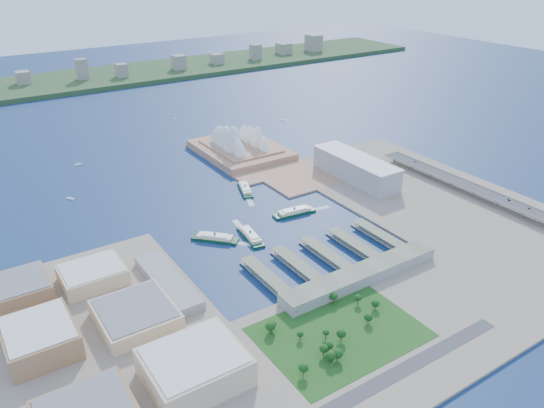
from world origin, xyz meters
TOP-DOWN VIEW (x-y plane):
  - ground at (0.00, 0.00)m, footprint 3000.00×3000.00m
  - west_land at (-250.00, -105.00)m, footprint 220.00×390.00m
  - south_land at (0.00, -210.00)m, footprint 720.00×180.00m
  - east_land at (240.00, -50.00)m, footprint 240.00×500.00m
  - peninsula at (107.50, 260.00)m, footprint 135.00×220.00m
  - far_shore at (0.00, 980.00)m, footprint 2200.00×260.00m
  - opera_house at (105.00, 280.00)m, footprint 134.00×180.00m
  - toaster_building at (195.00, 80.00)m, footprint 45.00×155.00m
  - expressway at (300.00, -60.00)m, footprint 26.00×340.00m
  - west_buildings at (-250.00, -70.00)m, footprint 200.00×280.00m
  - ferry_wharves at (14.00, -75.00)m, footprint 184.00×90.00m
  - terminal_building at (15.00, -135.00)m, footprint 200.00×28.00m
  - park at (-60.00, -190.00)m, footprint 150.00×110.00m
  - far_skyline at (0.00, 960.00)m, footprint 1900.00×140.00m
  - ferry_a at (-75.38, 33.24)m, footprint 51.63×53.01m
  - ferry_b at (31.23, 139.74)m, footprint 32.65×57.91m
  - ferry_c at (-35.56, 13.80)m, footprint 22.58×59.63m
  - ferry_d at (48.62, 37.04)m, footprint 61.42×22.01m
  - boat_a at (-195.61, 254.81)m, footprint 9.80×11.13m
  - boat_b at (-150.27, 382.88)m, footprint 10.22×3.59m
  - boat_c at (278.00, 400.01)m, footprint 3.86×12.34m
  - boat_e at (92.30, 535.27)m, footprint 4.74×10.15m
  - car_a at (304.00, -144.94)m, footprint 1.45×3.61m
  - car_b at (304.00, -114.05)m, footprint 1.39×3.99m
  - car_c at (304.00, 57.69)m, footprint 2.04×5.03m

SIDE VIEW (x-z plane):
  - ground at x=0.00m, z-range 0.00..0.00m
  - boat_a at x=-195.61m, z-range 0.00..2.30m
  - boat_e at x=92.30m, z-range 0.00..2.40m
  - boat_b at x=-150.27m, z-range 0.00..2.76m
  - boat_c at x=278.00m, z-range 0.00..2.76m
  - west_land at x=-250.00m, z-range 0.00..3.00m
  - south_land at x=0.00m, z-range 0.00..3.00m
  - east_land at x=240.00m, z-range 0.00..3.00m
  - peninsula at x=107.50m, z-range 0.00..3.00m
  - ferry_wharves at x=14.00m, z-range 0.00..9.30m
  - ferry_b at x=31.23m, z-range 0.00..10.66m
  - ferry_c at x=-35.56m, z-range 0.00..11.00m
  - ferry_a at x=-75.38m, z-range 0.00..11.15m
  - ferry_d at x=48.62m, z-range 0.00..11.36m
  - far_shore at x=0.00m, z-range 0.00..12.00m
  - expressway at x=300.00m, z-range 3.00..14.85m
  - terminal_building at x=15.00m, z-range 3.00..15.00m
  - park at x=-60.00m, z-range 3.00..19.00m
  - car_a at x=304.00m, z-range 14.85..16.08m
  - car_b at x=304.00m, z-range 14.85..16.17m
  - car_c at x=304.00m, z-range 14.85..16.31m
  - west_buildings at x=-250.00m, z-range 3.00..30.00m
  - toaster_building at x=195.00m, z-range 3.00..38.00m
  - opera_house at x=105.00m, z-range 3.00..61.00m
  - far_skyline at x=0.00m, z-range 12.00..67.00m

